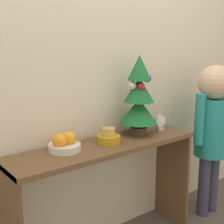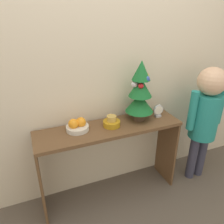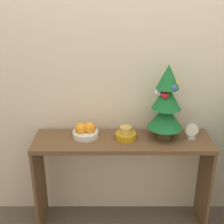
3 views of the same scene
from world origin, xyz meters
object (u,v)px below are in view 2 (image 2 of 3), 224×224
object	(u,v)px
mini_tree	(140,92)
child_figure	(206,112)
desk_clock	(158,111)
singing_bowl	(112,122)
fruit_bowl	(77,126)

from	to	relation	value
mini_tree	child_figure	world-z (taller)	mini_tree
mini_tree	desk_clock	world-z (taller)	mini_tree
mini_tree	singing_bowl	xyz separation A→B (m)	(-0.27, -0.03, -0.22)
fruit_bowl	singing_bowl	bearing A→B (deg)	-8.01
mini_tree	fruit_bowl	world-z (taller)	mini_tree
fruit_bowl	singing_bowl	world-z (taller)	fruit_bowl
singing_bowl	child_figure	distance (m)	0.91
mini_tree	desk_clock	xyz separation A→B (m)	(0.18, -0.02, -0.20)
desk_clock	child_figure	world-z (taller)	child_figure
fruit_bowl	singing_bowl	xyz separation A→B (m)	(0.28, -0.04, -0.01)
fruit_bowl	child_figure	xyz separation A→B (m)	(1.18, -0.15, -0.03)
child_figure	singing_bowl	bearing A→B (deg)	173.04
singing_bowl	fruit_bowl	bearing A→B (deg)	171.99
fruit_bowl	child_figure	distance (m)	1.19
mini_tree	desk_clock	distance (m)	0.27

